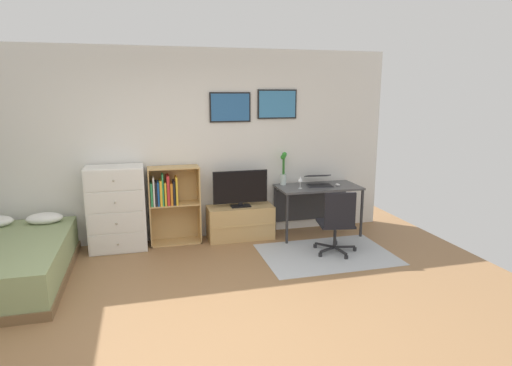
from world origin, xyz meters
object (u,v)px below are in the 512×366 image
(bamboo_vase, at_px, (284,166))
(tv_stand, at_px, (240,222))
(computer_mouse, at_px, (338,185))
(television, at_px, (240,189))
(desk, at_px, (316,194))
(dresser, at_px, (117,209))
(bookshelf, at_px, (170,199))
(wine_glass, at_px, (300,179))
(bed, at_px, (5,263))
(laptop, at_px, (319,181))
(office_chair, at_px, (337,221))

(bamboo_vase, bearing_deg, tv_stand, -170.83)
(computer_mouse, bearing_deg, tv_stand, 173.56)
(television, bearing_deg, desk, -0.44)
(bamboo_vase, bearing_deg, computer_mouse, -19.93)
(dresser, distance_m, television, 1.70)
(bookshelf, bearing_deg, wine_glass, -7.54)
(bed, height_order, laptop, laptop)
(office_chair, xyz_separation_m, computer_mouse, (0.37, 0.78, 0.30))
(bookshelf, distance_m, computer_mouse, 2.44)
(office_chair, height_order, bamboo_vase, bamboo_vase)
(bamboo_vase, distance_m, wine_glass, 0.37)
(bookshelf, relative_size, bamboo_vase, 2.23)
(bed, height_order, television, television)
(bookshelf, relative_size, tv_stand, 1.15)
(tv_stand, relative_size, office_chair, 1.10)
(tv_stand, relative_size, bamboo_vase, 1.93)
(bookshelf, bearing_deg, television, -4.38)
(bed, distance_m, television, 3.02)
(bed, relative_size, desk, 1.66)
(bookshelf, height_order, wine_glass, bookshelf)
(tv_stand, bearing_deg, wine_glass, -12.64)
(dresser, xyz_separation_m, tv_stand, (1.70, 0.02, -0.33))
(tv_stand, bearing_deg, bed, -164.36)
(wine_glass, bearing_deg, bamboo_vase, 117.24)
(bamboo_vase, bearing_deg, dresser, -176.97)
(bed, height_order, office_chair, office_chair)
(bamboo_vase, bearing_deg, television, -169.03)
(dresser, xyz_separation_m, bamboo_vase, (2.38, 0.13, 0.45))
(tv_stand, height_order, desk, desk)
(tv_stand, xyz_separation_m, television, (0.00, -0.02, 0.50))
(bookshelf, xyz_separation_m, television, (0.99, -0.08, 0.11))
(wine_glass, bearing_deg, computer_mouse, 2.47)
(desk, height_order, computer_mouse, computer_mouse)
(television, bearing_deg, bamboo_vase, 10.97)
(tv_stand, bearing_deg, computer_mouse, -6.44)
(dresser, distance_m, bamboo_vase, 2.43)
(desk, relative_size, wine_glass, 6.74)
(bed, xyz_separation_m, television, (2.87, 0.78, 0.51))
(bookshelf, distance_m, tv_stand, 1.06)
(tv_stand, bearing_deg, dresser, -179.49)
(tv_stand, distance_m, desk, 1.21)
(bed, distance_m, bookshelf, 2.10)
(television, height_order, computer_mouse, television)
(laptop, bearing_deg, bed, -161.96)
(laptop, distance_m, bamboo_vase, 0.57)
(desk, relative_size, bamboo_vase, 2.47)
(bed, bearing_deg, television, 15.44)
(bookshelf, xyz_separation_m, tv_stand, (0.99, -0.05, -0.39))
(office_chair, relative_size, laptop, 2.00)
(desk, xyz_separation_m, wine_glass, (-0.31, -0.16, 0.27))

